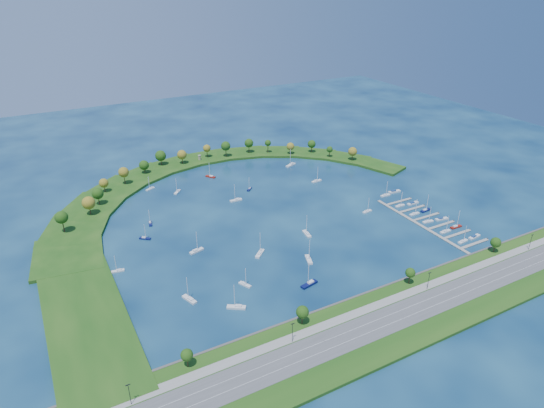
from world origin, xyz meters
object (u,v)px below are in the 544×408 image
moored_boat_10 (150,223)px  docked_boat_1 (474,237)px  moored_boat_1 (189,299)px  dock_system (428,222)px  moored_boat_11 (118,270)px  moored_boat_12 (249,189)px  moored_boat_2 (245,284)px  docked_boat_9 (413,203)px  docked_boat_6 (414,213)px  moored_boat_0 (367,211)px  docked_boat_4 (428,221)px  moored_boat_18 (150,188)px  docked_boat_5 (441,219)px  docked_boat_8 (400,205)px  docked_boat_2 (445,231)px  docked_boat_3 (456,226)px  moored_boat_7 (236,200)px  docked_boat_0 (463,241)px  moored_boat_14 (196,250)px  docked_boat_7 (426,210)px  moored_boat_8 (177,191)px  moored_boat_3 (211,176)px  moored_boat_15 (317,181)px  moored_boat_16 (307,233)px  harbor_tower (200,157)px  moored_boat_9 (260,253)px  moored_boat_17 (291,165)px  moored_boat_6 (309,284)px  docked_boat_11 (394,192)px  moored_boat_4 (237,307)px  moored_boat_5 (145,238)px

moored_boat_10 → docked_boat_1: bearing=67.5°
moored_boat_1 → dock_system: bearing=-107.9°
moored_boat_11 → moored_boat_12: (110.57, 62.98, -0.01)m
dock_system → moored_boat_2: bearing=-178.0°
docked_boat_9 → docked_boat_6: bearing=-130.7°
moored_boat_0 → docked_boat_4: bearing=-56.8°
moored_boat_18 → docked_boat_5: moored_boat_18 is taller
docked_boat_4 → docked_boat_8: size_ratio=1.03×
docked_boat_2 → docked_boat_3: size_ratio=0.95×
moored_boat_7 → docked_boat_8: moored_boat_7 is taller
docked_boat_0 → docked_boat_8: 55.23m
moored_boat_14 → moored_boat_1: bearing=-130.2°
dock_system → docked_boat_0: 28.01m
moored_boat_12 → docked_boat_7: 127.02m
docked_boat_0 → docked_boat_7: size_ratio=0.90×
moored_boat_8 → docked_boat_3: size_ratio=0.96×
moored_boat_3 → docked_boat_4: 168.52m
moored_boat_15 → moored_boat_18: 127.09m
moored_boat_7 → docked_boat_9: bearing=150.7°
moored_boat_16 → docked_boat_4: moored_boat_16 is taller
moored_boat_16 → docked_boat_6: 79.11m
docked_boat_9 → moored_boat_8: bearing=143.9°
moored_boat_8 → docked_boat_1: 205.67m
harbor_tower → moored_boat_18: 64.31m
moored_boat_10 → moored_boat_7: bearing=105.4°
moored_boat_10 → docked_boat_7: 185.01m
moored_boat_9 → docked_boat_1: size_ratio=1.51×
docked_boat_2 → moored_boat_7: bearing=131.8°
moored_boat_18 → docked_boat_2: (145.34, -152.66, 0.02)m
moored_boat_7 → harbor_tower: bearing=-91.5°
moored_boat_7 → docked_boat_8: (96.86, -62.63, -0.06)m
moored_boat_1 → docked_boat_1: moored_boat_1 is taller
docked_boat_6 → moored_boat_17: bearing=102.8°
moored_boat_6 → docked_boat_0: moored_boat_6 is taller
moored_boat_18 → docked_boat_4: bearing=110.7°
dock_system → harbor_tower: bearing=117.8°
moored_boat_3 → docked_boat_8: moored_boat_3 is taller
moored_boat_3 → moored_boat_14: 111.56m
moored_boat_3 → moored_boat_15: 84.08m
dock_system → docked_boat_4: 0.97m
moored_boat_1 → moored_boat_11: moored_boat_1 is taller
docked_boat_0 → docked_boat_11: bearing=74.4°
moored_boat_4 → moored_boat_5: bearing=-42.8°
dock_system → moored_boat_15: 95.10m
moored_boat_8 → docked_boat_5: (139.58, -124.33, -0.22)m
moored_boat_4 → dock_system: bearing=-139.1°
moored_boat_10 → moored_boat_15: (132.77, 6.25, 0.05)m
moored_boat_1 → docked_boat_7: size_ratio=1.09×
moored_boat_15 → docked_boat_1: (37.85, -118.73, -0.24)m
moored_boat_1 → moored_boat_3: moored_boat_1 is taller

